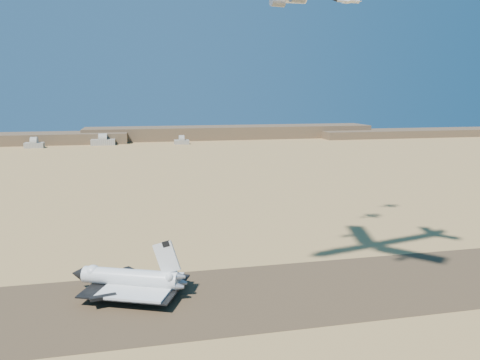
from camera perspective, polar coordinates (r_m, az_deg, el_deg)
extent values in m
plane|color=tan|center=(155.23, -5.08, -14.40)|extent=(1200.00, 1200.00, 0.00)
cube|color=brown|center=(155.21, -5.08, -14.39)|extent=(600.00, 50.00, 0.06)
cube|color=brown|center=(695.81, -1.05, 5.84)|extent=(420.00, 60.00, 18.00)
cube|color=brown|center=(774.55, 20.28, 5.41)|extent=(300.00, 60.00, 11.00)
cube|color=#A9A696|center=(625.13, -23.77, 3.90)|extent=(22.00, 14.00, 6.50)
cube|color=#A9A696|center=(629.29, -16.34, 4.45)|extent=(30.00, 15.00, 7.50)
cube|color=#A9A696|center=(620.63, -7.13, 4.62)|extent=(19.00, 12.50, 5.50)
cylinder|color=silver|center=(160.34, -13.31, -11.49)|extent=(31.47, 17.52, 5.57)
cone|color=black|center=(168.15, -19.06, -10.74)|extent=(6.18, 6.61, 5.29)
sphere|color=silver|center=(165.47, -17.49, -10.70)|extent=(5.17, 5.17, 5.17)
cube|color=silver|center=(159.72, -11.93, -12.41)|extent=(29.44, 30.49, 0.89)
cube|color=black|center=(160.62, -12.60, -12.48)|extent=(36.76, 33.59, 0.50)
cube|color=silver|center=(153.04, -8.94, -9.31)|extent=(8.76, 4.23, 11.45)
cylinder|color=gray|center=(167.37, -17.39, -12.36)|extent=(0.36, 0.36, 3.18)
cylinder|color=black|center=(167.77, -17.37, -12.69)|extent=(1.18, 0.84, 1.09)
cylinder|color=gray|center=(155.63, -11.92, -13.88)|extent=(0.36, 0.36, 3.18)
cylinder|color=black|center=(156.06, -11.90, -14.23)|extent=(1.18, 0.84, 1.09)
cylinder|color=gray|center=(164.07, -10.58, -12.52)|extent=(0.36, 0.36, 3.18)
cylinder|color=black|center=(164.47, -10.56, -12.85)|extent=(1.18, 0.84, 1.09)
cylinder|color=gray|center=(159.18, 4.59, 20.74)|extent=(5.22, 3.50, 2.48)
imported|color=orange|center=(154.82, -11.83, -14.26)|extent=(0.67, 0.78, 1.82)
imported|color=orange|center=(155.21, -10.00, -14.17)|extent=(0.70, 0.89, 1.62)
imported|color=orange|center=(154.18, -10.21, -14.33)|extent=(1.09, 1.03, 1.70)
cylinder|color=silver|center=(217.80, 13.01, 20.48)|extent=(10.92, 2.71, 1.27)
cone|color=black|center=(214.43, 11.45, 20.70)|extent=(2.49, 1.48, 1.18)
sphere|color=black|center=(216.46, 12.37, 20.69)|extent=(1.27, 1.27, 1.27)
cube|color=silver|center=(218.25, 13.22, 20.40)|extent=(4.11, 7.59, 0.23)
cube|color=silver|center=(220.23, 14.06, 20.32)|extent=(2.58, 4.75, 0.18)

